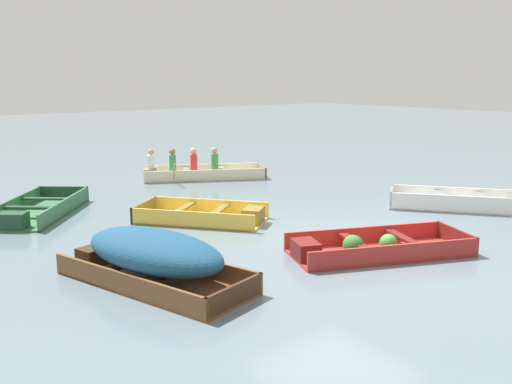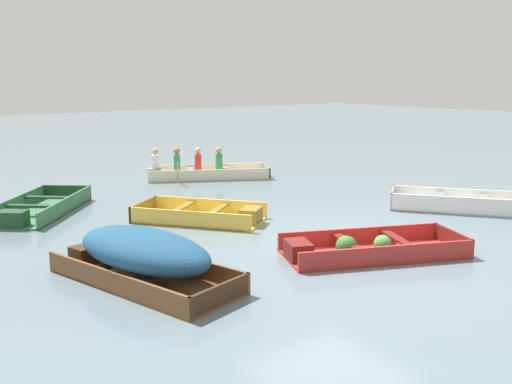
% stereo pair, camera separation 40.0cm
% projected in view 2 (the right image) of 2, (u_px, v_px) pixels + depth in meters
% --- Properties ---
extents(ground_plane, '(80.00, 80.00, 0.00)m').
position_uv_depth(ground_plane, '(333.00, 245.00, 10.04)').
color(ground_plane, slate).
extents(dinghy_red_foreground, '(3.19, 2.26, 0.39)m').
position_uv_depth(dinghy_red_foreground, '(365.00, 249.00, 9.38)').
color(dinghy_red_foreground, '#AD2D28').
rests_on(dinghy_red_foreground, ground).
extents(skiff_yellow_near_moored, '(2.51, 2.77, 0.34)m').
position_uv_depth(skiff_yellow_near_moored, '(205.00, 216.00, 11.65)').
color(skiff_yellow_near_moored, '#E5BC47').
rests_on(skiff_yellow_near_moored, ground).
extents(skiff_white_mid_moored, '(2.65, 3.06, 0.39)m').
position_uv_depth(skiff_white_mid_moored, '(469.00, 205.00, 12.57)').
color(skiff_white_mid_moored, white).
rests_on(skiff_white_mid_moored, ground).
extents(skiff_green_far_moored, '(2.79, 2.96, 0.35)m').
position_uv_depth(skiff_green_far_moored, '(38.00, 209.00, 12.21)').
color(skiff_green_far_moored, '#387047').
rests_on(skiff_green_far_moored, ground).
extents(skiff_wooden_brown_outer_moored, '(1.86, 3.17, 0.78)m').
position_uv_depth(skiff_wooden_brown_outer_moored, '(143.00, 254.00, 8.11)').
color(skiff_wooden_brown_outer_moored, brown).
rests_on(skiff_wooden_brown_outer_moored, ground).
extents(rowboat_cream_with_crew, '(3.61, 2.84, 0.90)m').
position_uv_depth(rowboat_cream_with_crew, '(200.00, 171.00, 16.59)').
color(rowboat_cream_with_crew, beige).
rests_on(rowboat_cream_with_crew, ground).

